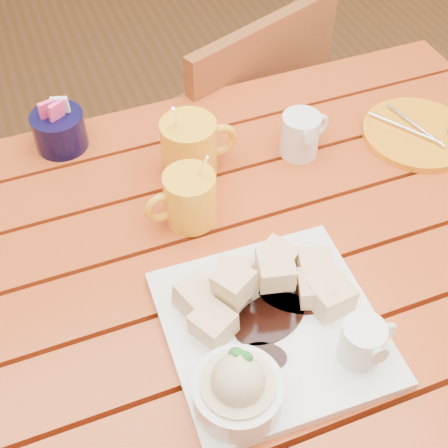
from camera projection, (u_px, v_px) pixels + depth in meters
name	position (u px, v px, depth m)	size (l,w,h in m)	color
table	(228.00, 300.00, 1.00)	(1.20, 0.79, 0.75)	#A34515
dessert_plate	(267.00, 334.00, 0.80)	(0.29, 0.29, 0.11)	white
coffee_mug_left	(188.00, 198.00, 0.94)	(0.11, 0.08, 0.13)	#FFAD20
coffee_mug_right	(191.00, 147.00, 1.01)	(0.13, 0.09, 0.15)	#FFAD20
cream_pitcher	(302.00, 134.00, 1.05)	(0.09, 0.08, 0.08)	white
sugar_caddy	(59.00, 129.00, 1.06)	(0.09, 0.09, 0.10)	black
orange_saucer	(419.00, 133.00, 1.10)	(0.19, 0.19, 0.02)	orange
chair_far	(229.00, 141.00, 1.52)	(0.51, 0.51, 0.84)	brown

